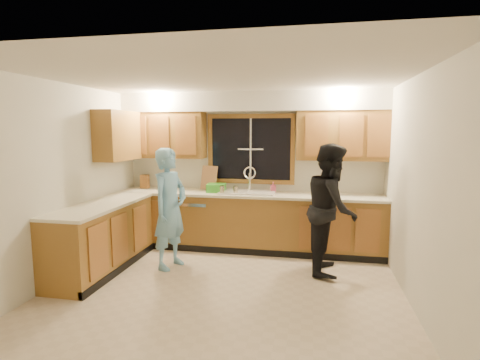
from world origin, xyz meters
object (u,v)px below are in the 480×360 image
stove (77,250)px  woman (331,209)px  knife_block (145,181)px  sink (248,196)px  man (170,208)px  bowl (324,193)px  dishwasher (197,222)px  soap_bottle (273,187)px  dish_crate (216,188)px

stove → woman: 3.28m
woman → knife_block: (-3.08, 0.87, 0.17)m
sink → man: 1.35m
knife_block → bowl: bearing=0.7°
woman → dishwasher: bearing=74.1°
dishwasher → soap_bottle: 1.38m
sink → knife_block: size_ratio=3.70×
stove → soap_bottle: size_ratio=5.34×
woman → soap_bottle: (-0.88, 0.87, 0.14)m
man → sink: bearing=-26.2°
sink → woman: bearing=-30.1°
dish_crate → bowl: 1.70m
dish_crate → bowl: dish_crate is taller
dishwasher → bowl: (2.04, 0.05, 0.54)m
sink → dish_crate: (-0.51, -0.01, 0.12)m
stove → dish_crate: 2.29m
sink → knife_block: (-1.82, 0.14, 0.17)m
woman → knife_block: size_ratio=7.48×
sink → soap_bottle: sink is taller
dishwasher → woman: bearing=-18.7°
sink → knife_block: sink is taller
sink → bowl: 1.19m
stove → dish_crate: size_ratio=3.14×
man → bowl: (2.11, 1.02, 0.11)m
man → knife_block: size_ratio=7.19×
soap_bottle → knife_block: bearing=180.0°
dishwasher → dish_crate: 0.67m
stove → knife_block: bearing=90.5°
dishwasher → soap_bottle: (1.24, 0.16, 0.59)m
man → woman: 2.20m
man → dish_crate: man is taller
dishwasher → dish_crate: (0.34, 0.00, 0.58)m
sink → bowl: bearing=1.5°
sink → woman: (1.27, -0.73, 0.00)m
dishwasher → knife_block: bearing=170.8°
sink → man: size_ratio=0.52×
knife_block → bowl: 3.01m
sink → man: bearing=-132.9°
stove → dish_crate: bearing=54.6°
stove → soap_bottle: (2.19, 1.97, 0.55)m
man → soap_bottle: 1.74m
stove → dishwasher: bearing=62.3°
dishwasher → knife_block: (-0.97, 0.16, 0.63)m
stove → soap_bottle: bearing=41.9°
dishwasher → stove: bearing=-117.7°
sink → stove: bearing=-134.6°
woman → dish_crate: bearing=70.8°
dish_crate → soap_bottle: soap_bottle is taller
sink → soap_bottle: 0.44m
soap_bottle → dish_crate: bearing=-170.4°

